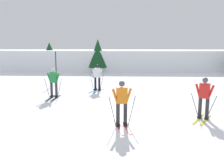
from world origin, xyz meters
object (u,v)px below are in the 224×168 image
skier_red (204,97)px  conifer_far_left (98,53)px  skier_white (97,76)px  conifer_far_right (50,52)px  skier_green (54,82)px  skier_orange (122,102)px  trail_marker_pole (56,68)px

skier_red → conifer_far_left: bearing=109.5°
skier_white → conifer_far_right: (-7.10, 13.49, 1.07)m
skier_red → conifer_far_left: size_ratio=0.49×
skier_green → conifer_far_right: conifer_far_right is taller
skier_orange → conifer_far_right: conifer_far_right is taller
conifer_far_left → skier_orange: bearing=-81.5°
skier_red → skier_orange: size_ratio=1.00×
trail_marker_pole → conifer_far_left: size_ratio=0.70×
conifer_far_left → skier_red: bearing=-70.5°
skier_red → skier_green: same height
trail_marker_pole → skier_white: bearing=-35.9°
skier_red → skier_white: bearing=129.3°
conifer_far_right → trail_marker_pole: bearing=-71.3°
skier_green → skier_orange: bearing=-50.9°
skier_white → conifer_far_right: 15.28m
skier_orange → trail_marker_pole: bearing=117.7°
skier_red → conifer_far_left: (-5.98, 16.89, 1.10)m
skier_green → conifer_far_left: 13.26m
skier_green → trail_marker_pole: trail_marker_pole is taller
skier_green → skier_white: bearing=45.8°
skier_red → conifer_far_right: (-12.03, 19.52, 1.11)m
skier_white → trail_marker_pole: bearing=144.1°
skier_green → skier_red: bearing=-27.5°
skier_white → conifer_far_left: 10.96m
skier_orange → conifer_far_right: (-8.72, 20.54, 1.11)m
skier_red → conifer_far_right: bearing=121.7°
skier_white → conifer_far_right: bearing=117.8°
trail_marker_pole → conifer_far_right: 11.69m
skier_white → skier_green: size_ratio=1.00×
skier_orange → conifer_far_left: size_ratio=0.49×
skier_green → trail_marker_pole: 4.88m
skier_orange → trail_marker_pole: trail_marker_pole is taller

